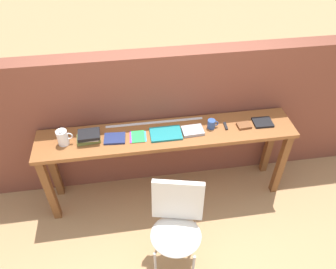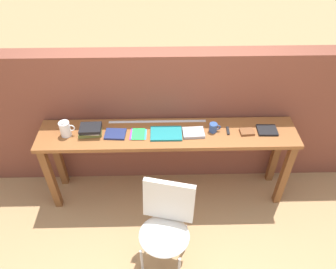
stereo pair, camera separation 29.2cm
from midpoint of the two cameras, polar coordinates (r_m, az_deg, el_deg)
name	(u,v)px [view 2 (the right image)]	position (r m, az deg, el deg)	size (l,w,h in m)	color
ground_plane	(169,213)	(3.60, 2.48, -13.61)	(40.00, 40.00, 0.00)	tan
brick_wall_back	(167,119)	(3.47, 2.26, 2.64)	(6.00, 0.20, 1.55)	brown
sideboard	(168,143)	(3.23, 2.56, -1.65)	(2.50, 0.44, 0.88)	brown
chair_white_moulded	(166,224)	(2.89, 2.60, -15.41)	(0.53, 0.54, 0.89)	silver
pitcher_white	(65,129)	(3.17, -14.97, 0.87)	(0.14, 0.10, 0.18)	white
book_stack_leftmost	(90,130)	(3.15, -10.81, 0.67)	(0.23, 0.17, 0.09)	olive
magazine_cycling	(115,134)	(3.13, -6.55, -0.02)	(0.20, 0.15, 0.02)	navy
pamphlet_pile_colourful	(138,134)	(3.12, -2.52, -0.04)	(0.16, 0.17, 0.01)	#3399D8
book_open_centre	(166,133)	(3.12, 2.36, 0.07)	(0.30, 0.20, 0.02)	#19757A
book_grey_hardcover	(193,133)	(3.14, 7.12, 0.21)	(0.20, 0.15, 0.03)	#9E9EA3
mug	(213,128)	(3.18, 10.55, 1.09)	(0.11, 0.08, 0.09)	#2D4C8C
multitool_folded	(228,131)	(3.23, 12.96, 0.54)	(0.02, 0.11, 0.02)	black
leather_journal_brown	(247,132)	(3.26, 16.10, 0.36)	(0.13, 0.10, 0.02)	brown
book_repair_rightmost	(267,130)	(3.34, 19.30, 0.61)	(0.19, 0.16, 0.02)	black
ruler_metal_back_edge	(157,122)	(3.26, 0.69, 2.17)	(0.97, 0.03, 0.00)	silver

